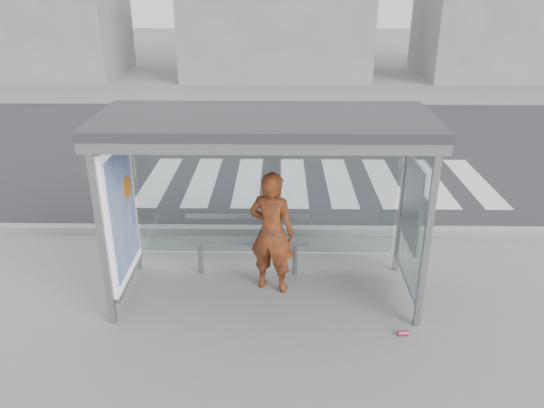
{
  "coord_description": "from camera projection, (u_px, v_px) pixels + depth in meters",
  "views": [
    {
      "loc": [
        0.19,
        -6.48,
        4.25
      ],
      "look_at": [
        0.09,
        0.2,
        1.33
      ],
      "focal_mm": 35.0,
      "sensor_mm": 36.0,
      "label": 1
    }
  ],
  "objects": [
    {
      "name": "road",
      "position": [
        272.0,
        147.0,
        14.05
      ],
      "size": [
        30.0,
        10.0,
        0.01
      ],
      "primitive_type": "cube",
      "color": "#28282B",
      "rests_on": "ground"
    },
    {
      "name": "building_left",
      "position": [
        47.0,
        4.0,
        23.07
      ],
      "size": [
        6.0,
        5.0,
        6.0
      ],
      "primitive_type": "cube",
      "color": "slate",
      "rests_on": "ground"
    },
    {
      "name": "building_center",
      "position": [
        276.0,
        17.0,
        23.13
      ],
      "size": [
        8.0,
        5.0,
        5.0
      ],
      "primitive_type": "cube",
      "color": "slate",
      "rests_on": "ground"
    },
    {
      "name": "ground",
      "position": [
        266.0,
        294.0,
        7.64
      ],
      "size": [
        80.0,
        80.0,
        0.0
      ],
      "primitive_type": "plane",
      "color": "slate",
      "rests_on": "ground"
    },
    {
      "name": "bus_shelter",
      "position": [
        237.0,
        162.0,
        6.91
      ],
      "size": [
        4.25,
        1.65,
        2.62
      ],
      "color": "gray",
      "rests_on": "ground"
    },
    {
      "name": "soda_can",
      "position": [
        403.0,
        333.0,
        6.75
      ],
      "size": [
        0.14,
        0.09,
        0.07
      ],
      "primitive_type": "cylinder",
      "rotation": [
        0.0,
        1.57,
        0.11
      ],
      "color": "#C63A63",
      "rests_on": "ground"
    },
    {
      "name": "person",
      "position": [
        272.0,
        232.0,
        7.44
      ],
      "size": [
        0.76,
        0.62,
        1.81
      ],
      "primitive_type": "imported",
      "rotation": [
        0.0,
        0.0,
        2.81
      ],
      "color": "#D86014",
      "rests_on": "ground"
    },
    {
      "name": "crosswalk",
      "position": [
        316.0,
        181.0,
        11.75
      ],
      "size": [
        7.55,
        3.0,
        0.0
      ],
      "color": "silver",
      "rests_on": "ground"
    },
    {
      "name": "bench",
      "position": [
        247.0,
        240.0,
        7.95
      ],
      "size": [
        1.85,
        0.23,
        0.96
      ],
      "color": "slate",
      "rests_on": "ground"
    },
    {
      "name": "curb",
      "position": [
        268.0,
        230.0,
        9.4
      ],
      "size": [
        30.0,
        0.18,
        0.12
      ],
      "primitive_type": "cube",
      "color": "gray",
      "rests_on": "ground"
    }
  ]
}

